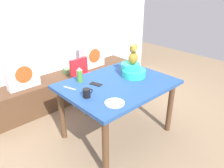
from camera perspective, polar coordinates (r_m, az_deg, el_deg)
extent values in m
plane|color=#8C7256|center=(3.01, 1.32, -12.58)|extent=(8.00, 8.00, 0.00)
cube|color=silver|center=(3.67, -15.84, 15.77)|extent=(4.40, 0.10, 2.60)
cube|color=brown|center=(3.75, -12.00, -0.86)|extent=(2.60, 0.44, 0.46)
cube|color=silver|center=(3.31, -22.37, 2.63)|extent=(0.44, 0.14, 0.44)
cylinder|color=#D84C1E|center=(3.24, -21.88, 2.28)|extent=(0.24, 0.01, 0.24)
cube|color=silver|center=(3.86, -5.22, 7.57)|extent=(0.44, 0.14, 0.44)
cylinder|color=#D84C1E|center=(3.81, -4.53, 7.33)|extent=(0.24, 0.01, 0.24)
cube|color=#61945E|center=(3.70, -10.84, 3.46)|extent=(0.20, 0.14, 0.08)
cube|color=#264C8C|center=(2.63, 1.48, -0.09)|extent=(1.30, 1.00, 0.04)
cylinder|color=brown|center=(2.26, -1.70, -16.14)|extent=(0.07, 0.07, 0.70)
cylinder|color=brown|center=(2.97, 14.84, -5.92)|extent=(0.07, 0.07, 0.70)
cylinder|color=brown|center=(2.81, -12.87, -7.59)|extent=(0.07, 0.07, 0.70)
cylinder|color=brown|center=(3.41, 3.36, -0.83)|extent=(0.07, 0.07, 0.70)
cylinder|color=red|center=(3.34, -7.02, 1.43)|extent=(0.34, 0.34, 0.10)
cube|color=red|center=(3.38, -8.63, 4.59)|extent=(0.30, 0.06, 0.24)
cube|color=white|center=(3.18, -5.08, 1.57)|extent=(0.31, 0.21, 0.02)
cylinder|color=silver|center=(3.29, -7.29, -4.44)|extent=(0.03, 0.03, 0.46)
cylinder|color=silver|center=(3.43, -3.51, -2.90)|extent=(0.03, 0.03, 0.46)
cylinder|color=silver|center=(3.49, -9.99, -2.74)|extent=(0.03, 0.03, 0.46)
cylinder|color=silver|center=(3.63, -6.32, -1.36)|extent=(0.03, 0.03, 0.46)
cylinder|color=#2CC9A9|center=(2.80, 5.67, 2.86)|extent=(0.30, 0.30, 0.09)
cylinder|color=#2CC9A9|center=(2.81, 4.83, 4.72)|extent=(0.24, 0.24, 0.07)
ellipsoid|color=olive|center=(2.75, 5.53, 6.65)|extent=(0.13, 0.11, 0.15)
sphere|color=olive|center=(2.71, 5.63, 9.00)|extent=(0.10, 0.10, 0.10)
sphere|color=beige|center=(2.69, 6.30, 8.65)|extent=(0.04, 0.04, 0.04)
sphere|color=olive|center=(2.68, 5.12, 9.63)|extent=(0.04, 0.04, 0.04)
sphere|color=olive|center=(2.73, 6.20, 9.90)|extent=(0.04, 0.04, 0.04)
cylinder|color=#4C8C33|center=(2.65, -8.38, 2.07)|extent=(0.07, 0.07, 0.15)
cone|color=white|center=(2.62, -8.50, 3.94)|extent=(0.06, 0.06, 0.03)
cylinder|color=black|center=(2.30, -6.61, -2.35)|extent=(0.08, 0.08, 0.09)
torus|color=black|center=(2.32, -5.59, -1.85)|extent=(0.06, 0.01, 0.06)
cylinder|color=white|center=(2.18, 0.68, -4.97)|extent=(0.20, 0.20, 0.01)
cube|color=black|center=(2.59, -4.22, -0.04)|extent=(0.11, 0.16, 0.01)
cube|color=silver|center=(2.53, -10.93, -1.06)|extent=(0.07, 0.17, 0.01)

